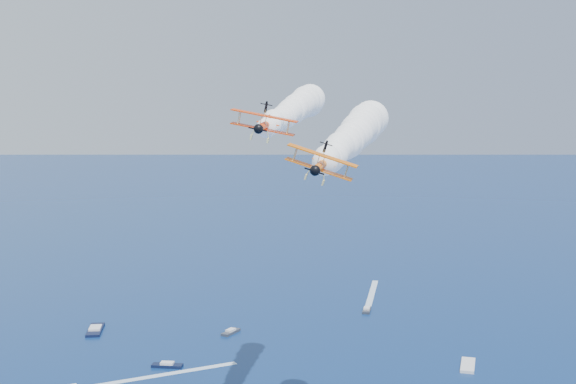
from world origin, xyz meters
TOP-DOWN VIEW (x-y plane):
  - biplane_lead at (6.74, 33.05)m, footprint 12.93×13.36m
  - biplane_trail at (-2.74, 9.34)m, footprint 10.86×11.27m
  - smoke_trail_lead at (26.71, 52.25)m, footprint 58.37×58.34m
  - smoke_trail_trail at (18.27, 27.39)m, footprint 58.35×57.79m
  - boat_wakes at (71.17, 112.99)m, footprint 126.65×44.26m

SIDE VIEW (x-z plane):
  - boat_wakes at x=71.17m, z-range 0.01..0.05m
  - biplane_trail at x=-2.74m, z-range 52.30..59.55m
  - smoke_trail_trail at x=18.27m, z-range 52.75..63.28m
  - biplane_lead at x=6.74m, z-range 55.65..63.52m
  - smoke_trail_lead at x=26.71m, z-range 56.41..66.94m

